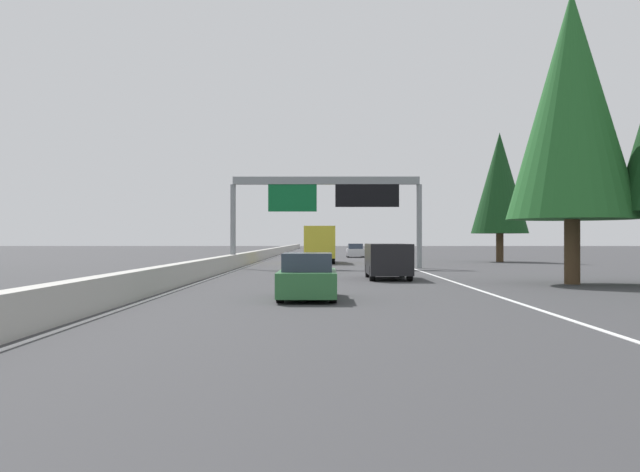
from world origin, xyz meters
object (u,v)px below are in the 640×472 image
object	(u,v)px
sedan_far_center	(355,251)
conifer_right_mid	(500,183)
pickup_distant_b	(324,246)
box_truck_mid_left	(320,243)
conifer_right_near	(572,105)
sign_gantry_overhead	(329,195)
minivan_mid_center	(388,259)
sedan_mid_right	(308,278)

from	to	relation	value
sedan_far_center	conifer_right_mid	world-z (taller)	conifer_right_mid
pickup_distant_b	box_truck_mid_left	xyz separation A→B (m)	(-63.90, 0.21, 0.70)
conifer_right_mid	conifer_right_near	bearing A→B (deg)	172.07
sign_gantry_overhead	conifer_right_near	distance (m)	20.44
sign_gantry_overhead	sedan_far_center	size ratio (longest dim) A/B	2.88
sign_gantry_overhead	conifer_right_near	size ratio (longest dim) A/B	1.01
sign_gantry_overhead	pickup_distant_b	distance (m)	75.39
minivan_mid_center	conifer_right_near	distance (m)	10.79
pickup_distant_b	conifer_right_mid	bearing A→B (deg)	-166.06
pickup_distant_b	conifer_right_near	size ratio (longest dim) A/B	0.45
sedan_mid_right	sedan_far_center	distance (m)	56.48
box_truck_mid_left	conifer_right_mid	distance (m)	16.43
conifer_right_near	minivan_mid_center	bearing A→B (deg)	61.72
conifer_right_mid	sedan_mid_right	bearing A→B (deg)	158.79
minivan_mid_center	sedan_far_center	size ratio (longest dim) A/B	1.14
pickup_distant_b	conifer_right_mid	xyz separation A→B (m)	(-60.92, -15.12, 5.80)
sedan_mid_right	pickup_distant_b	world-z (taller)	pickup_distant_b
sedan_far_center	box_truck_mid_left	world-z (taller)	box_truck_mid_left
conifer_right_near	sedan_mid_right	bearing A→B (deg)	126.09
sedan_far_center	sign_gantry_overhead	bearing A→B (deg)	174.41
pickup_distant_b	box_truck_mid_left	bearing A→B (deg)	179.81
pickup_distant_b	conifer_right_mid	world-z (taller)	conifer_right_mid
sedan_far_center	box_truck_mid_left	bearing A→B (deg)	169.29
minivan_mid_center	sedan_mid_right	bearing A→B (deg)	163.55
sedan_mid_right	minivan_mid_center	size ratio (longest dim) A/B	0.88
pickup_distant_b	conifer_right_mid	distance (m)	63.03
sedan_mid_right	sedan_far_center	size ratio (longest dim) A/B	1.00
sedan_mid_right	minivan_mid_center	xyz separation A→B (m)	(12.08, -3.57, 0.27)
conifer_right_near	conifer_right_mid	world-z (taller)	conifer_right_near
sign_gantry_overhead	box_truck_mid_left	size ratio (longest dim) A/B	1.49
minivan_mid_center	conifer_right_near	size ratio (longest dim) A/B	0.40
sign_gantry_overhead	sedan_mid_right	bearing A→B (deg)	178.19
minivan_mid_center	box_truck_mid_left	bearing A→B (deg)	7.84
box_truck_mid_left	sedan_mid_right	bearing A→B (deg)	179.77
minivan_mid_center	sedan_far_center	distance (m)	44.27
conifer_right_near	sedan_far_center	bearing A→B (deg)	8.50
sedan_mid_right	conifer_right_near	distance (m)	15.32
sign_gantry_overhead	sedan_mid_right	xyz separation A→B (m)	(-25.52, 0.81, -4.13)
sedan_mid_right	sedan_far_center	world-z (taller)	same
sedan_mid_right	pickup_distant_b	distance (m)	100.81
sign_gantry_overhead	sedan_far_center	world-z (taller)	sign_gantry_overhead
minivan_mid_center	box_truck_mid_left	world-z (taller)	box_truck_mid_left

